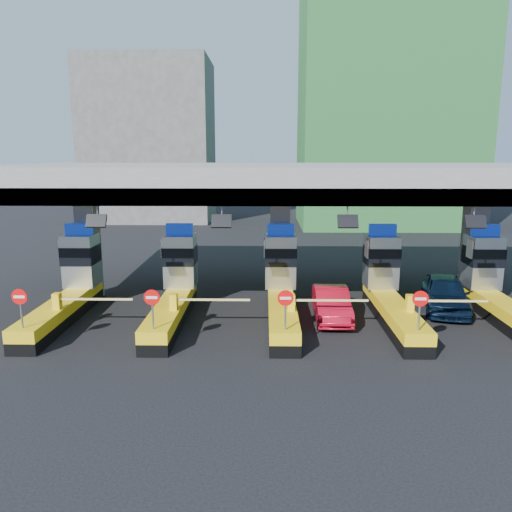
{
  "coord_description": "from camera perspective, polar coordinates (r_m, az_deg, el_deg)",
  "views": [
    {
      "loc": [
        -0.78,
        -22.51,
        7.47
      ],
      "look_at": [
        -1.18,
        0.0,
        2.9
      ],
      "focal_mm": 35.0,
      "sensor_mm": 36.0,
      "label": 1
    }
  ],
  "objects": [
    {
      "name": "ground",
      "position": [
        23.73,
        2.88,
        -6.9
      ],
      "size": [
        120.0,
        120.0,
        0.0
      ],
      "primitive_type": "plane",
      "color": "black",
      "rests_on": "ground"
    },
    {
      "name": "toll_canopy",
      "position": [
        25.43,
        2.82,
        8.44
      ],
      "size": [
        28.0,
        12.09,
        7.0
      ],
      "color": "slate",
      "rests_on": "ground"
    },
    {
      "name": "toll_lane_far_left",
      "position": [
        25.32,
        -20.39,
        -3.15
      ],
      "size": [
        4.43,
        8.0,
        4.16
      ],
      "color": "black",
      "rests_on": "ground"
    },
    {
      "name": "toll_lane_left",
      "position": [
        23.96,
        -9.16,
        -3.37
      ],
      "size": [
        4.43,
        8.0,
        4.16
      ],
      "color": "black",
      "rests_on": "ground"
    },
    {
      "name": "toll_lane_center",
      "position": [
        23.6,
        2.9,
        -3.46
      ],
      "size": [
        4.43,
        8.0,
        4.16
      ],
      "color": "black",
      "rests_on": "ground"
    },
    {
      "name": "toll_lane_right",
      "position": [
        24.28,
        14.8,
        -3.41
      ],
      "size": [
        4.43,
        8.0,
        4.16
      ],
      "color": "black",
      "rests_on": "ground"
    },
    {
      "name": "toll_lane_far_right",
      "position": [
        25.93,
        25.6,
        -3.23
      ],
      "size": [
        4.43,
        8.0,
        4.16
      ],
      "color": "black",
      "rests_on": "ground"
    },
    {
      "name": "bg_building_scaffold",
      "position": [
        56.37,
        14.85,
        17.76
      ],
      "size": [
        18.0,
        12.0,
        28.0
      ],
      "primitive_type": "cube",
      "color": "#1E5926",
      "rests_on": "ground"
    },
    {
      "name": "bg_building_concrete",
      "position": [
        60.0,
        -12.0,
        12.69
      ],
      "size": [
        14.0,
        10.0,
        18.0
      ],
      "primitive_type": "cube",
      "color": "#4C4C49",
      "rests_on": "ground"
    },
    {
      "name": "van",
      "position": [
        26.05,
        20.84,
        -4.02
      ],
      "size": [
        3.08,
        5.33,
        1.71
      ],
      "primitive_type": "imported",
      "rotation": [
        0.0,
        0.0,
        -0.22
      ],
      "color": "black",
      "rests_on": "ground"
    },
    {
      "name": "red_car",
      "position": [
        23.4,
        8.63,
        -5.42
      ],
      "size": [
        1.63,
        4.44,
        1.45
      ],
      "primitive_type": "imported",
      "rotation": [
        0.0,
        0.0,
        -0.02
      ],
      "color": "red",
      "rests_on": "ground"
    }
  ]
}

